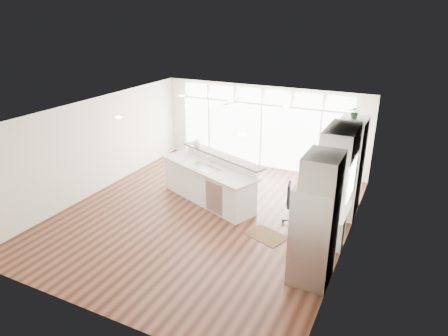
% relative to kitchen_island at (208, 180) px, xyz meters
% --- Properties ---
extents(floor, '(7.00, 8.00, 0.02)m').
position_rel_kitchen_island_xyz_m(floor, '(0.32, -0.77, -0.63)').
color(floor, '#3B1C12').
rests_on(floor, ground).
extents(ceiling, '(7.00, 8.00, 0.02)m').
position_rel_kitchen_island_xyz_m(ceiling, '(0.32, -0.77, 2.08)').
color(ceiling, silver).
rests_on(ceiling, wall_back).
extents(wall_back, '(7.00, 0.04, 2.70)m').
position_rel_kitchen_island_xyz_m(wall_back, '(0.32, 3.23, 0.73)').
color(wall_back, white).
rests_on(wall_back, floor).
extents(wall_front, '(7.00, 0.04, 2.70)m').
position_rel_kitchen_island_xyz_m(wall_front, '(0.32, -4.77, 0.73)').
color(wall_front, white).
rests_on(wall_front, floor).
extents(wall_left, '(0.04, 8.00, 2.70)m').
position_rel_kitchen_island_xyz_m(wall_left, '(-3.18, -0.77, 0.73)').
color(wall_left, white).
rests_on(wall_left, floor).
extents(wall_right, '(0.04, 8.00, 2.70)m').
position_rel_kitchen_island_xyz_m(wall_right, '(3.82, -0.77, 0.73)').
color(wall_right, white).
rests_on(wall_right, floor).
extents(glass_wall, '(5.80, 0.06, 2.08)m').
position_rel_kitchen_island_xyz_m(glass_wall, '(0.32, 3.17, 0.43)').
color(glass_wall, white).
rests_on(glass_wall, wall_back).
extents(transom_row, '(5.90, 0.06, 0.40)m').
position_rel_kitchen_island_xyz_m(transom_row, '(0.32, 3.17, 1.76)').
color(transom_row, white).
rests_on(transom_row, wall_back).
extents(desk_window, '(0.04, 0.85, 0.85)m').
position_rel_kitchen_island_xyz_m(desk_window, '(3.78, -0.47, 0.93)').
color(desk_window, white).
rests_on(desk_window, wall_right).
extents(ceiling_fan, '(1.16, 1.16, 0.32)m').
position_rel_kitchen_island_xyz_m(ceiling_fan, '(-0.18, 2.03, 1.86)').
color(ceiling_fan, white).
rests_on(ceiling_fan, ceiling).
extents(recessed_lights, '(3.40, 3.00, 0.02)m').
position_rel_kitchen_island_xyz_m(recessed_lights, '(0.32, -0.57, 2.06)').
color(recessed_lights, white).
rests_on(recessed_lights, ceiling).
extents(oven_cabinet, '(0.64, 1.20, 2.50)m').
position_rel_kitchen_island_xyz_m(oven_cabinet, '(3.49, 1.03, 0.63)').
color(oven_cabinet, white).
rests_on(oven_cabinet, floor).
extents(desk_nook, '(0.72, 1.30, 0.76)m').
position_rel_kitchen_island_xyz_m(desk_nook, '(3.45, -0.47, -0.24)').
color(desk_nook, white).
rests_on(desk_nook, floor).
extents(upper_cabinets, '(0.64, 1.30, 0.64)m').
position_rel_kitchen_island_xyz_m(upper_cabinets, '(3.49, -0.47, 1.73)').
color(upper_cabinets, white).
rests_on(upper_cabinets, wall_right).
extents(refrigerator, '(0.76, 0.90, 2.00)m').
position_rel_kitchen_island_xyz_m(refrigerator, '(3.43, -2.12, 0.38)').
color(refrigerator, '#B3B3B8').
rests_on(refrigerator, floor).
extents(fridge_cabinet, '(0.64, 0.90, 0.60)m').
position_rel_kitchen_island_xyz_m(fridge_cabinet, '(3.49, -2.12, 1.68)').
color(fridge_cabinet, white).
rests_on(fridge_cabinet, wall_right).
extents(framed_photos, '(0.06, 0.22, 0.80)m').
position_rel_kitchen_island_xyz_m(framed_photos, '(3.78, 0.15, 0.78)').
color(framed_photos, black).
rests_on(framed_photos, wall_right).
extents(kitchen_island, '(3.34, 2.26, 1.24)m').
position_rel_kitchen_island_xyz_m(kitchen_island, '(0.00, 0.00, 0.00)').
color(kitchen_island, white).
rests_on(kitchen_island, floor).
extents(rug, '(1.04, 0.89, 0.01)m').
position_rel_kitchen_island_xyz_m(rug, '(2.13, -1.04, -0.62)').
color(rug, '#332110').
rests_on(rug, floor).
extents(office_chair, '(0.65, 0.62, 1.06)m').
position_rel_kitchen_island_xyz_m(office_chair, '(2.56, -0.20, -0.09)').
color(office_chair, black).
rests_on(office_chair, floor).
extents(fishbowl, '(0.30, 0.30, 0.23)m').
position_rel_kitchen_island_xyz_m(fishbowl, '(-0.73, 0.72, 0.74)').
color(fishbowl, silver).
rests_on(fishbowl, kitchen_island).
extents(monitor, '(0.11, 0.48, 0.39)m').
position_rel_kitchen_island_xyz_m(monitor, '(3.37, -0.47, 0.33)').
color(monitor, black).
rests_on(monitor, desk_nook).
extents(keyboard, '(0.14, 0.34, 0.02)m').
position_rel_kitchen_island_xyz_m(keyboard, '(3.20, -0.47, 0.15)').
color(keyboard, silver).
rests_on(keyboard, desk_nook).
extents(potted_plant, '(0.33, 0.36, 0.25)m').
position_rel_kitchen_island_xyz_m(potted_plant, '(3.49, 1.03, 2.00)').
color(potted_plant, '#2A5323').
rests_on(potted_plant, oven_cabinet).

